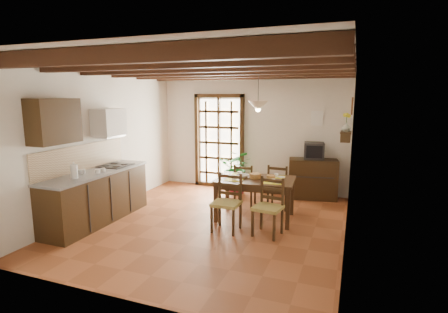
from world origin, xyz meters
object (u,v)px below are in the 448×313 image
at_px(chair_near_left, 227,213).
at_px(kitchen_counter, 97,196).
at_px(chair_far_left, 245,192).
at_px(sideboard, 313,179).
at_px(chair_far_right, 279,195).
at_px(chair_near_right, 268,218).
at_px(dining_table, 255,184).
at_px(pendant_lamp, 258,105).
at_px(potted_plant, 236,169).
at_px(crt_tv, 314,151).

bearing_deg(chair_near_left, kitchen_counter, -169.62).
bearing_deg(chair_near_left, chair_far_left, 95.25).
bearing_deg(sideboard, chair_far_right, -130.17).
height_order(chair_near_right, chair_far_right, chair_near_right).
xyz_separation_m(kitchen_counter, dining_table, (2.61, 1.14, 0.18)).
relative_size(chair_near_right, chair_far_left, 1.07).
bearing_deg(chair_far_right, kitchen_counter, 35.23).
height_order(chair_near_left, pendant_lamp, pendant_lamp).
xyz_separation_m(chair_far_left, sideboard, (1.24, 1.01, 0.16)).
distance_m(chair_far_right, sideboard, 1.11).
bearing_deg(chair_far_right, chair_far_left, 6.96).
distance_m(chair_near_left, chair_near_right, 0.70).
bearing_deg(chair_far_right, sideboard, -117.71).
xyz_separation_m(chair_far_left, chair_far_right, (0.69, 0.06, 0.01)).
distance_m(chair_near_right, sideboard, 2.41).
bearing_deg(chair_near_left, sideboard, 65.62).
bearing_deg(pendant_lamp, chair_far_right, 65.70).
height_order(dining_table, chair_near_right, chair_near_right).
relative_size(sideboard, potted_plant, 0.47).
bearing_deg(chair_near_right, potted_plant, 129.35).
height_order(dining_table, chair_near_left, chair_near_left).
xyz_separation_m(dining_table, chair_near_right, (0.41, -0.68, -0.36)).
bearing_deg(potted_plant, crt_tv, 6.56).
distance_m(dining_table, chair_near_right, 0.87).
distance_m(kitchen_counter, pendant_lamp, 3.31).
relative_size(dining_table, chair_near_left, 1.52).
relative_size(sideboard, crt_tv, 2.21).
bearing_deg(potted_plant, chair_far_left, -60.31).
height_order(chair_far_left, pendant_lamp, pendant_lamp).
bearing_deg(potted_plant, chair_far_right, -33.10).
height_order(sideboard, potted_plant, potted_plant).
relative_size(kitchen_counter, chair_near_right, 2.41).
relative_size(chair_far_left, crt_tv, 1.88).
height_order(chair_near_right, potted_plant, potted_plant).
relative_size(chair_near_left, potted_plant, 0.44).
bearing_deg(potted_plant, kitchen_counter, -123.71).
xyz_separation_m(chair_near_right, pendant_lamp, (-0.41, 0.78, 1.79)).
relative_size(chair_near_right, sideboard, 0.90).
xyz_separation_m(dining_table, crt_tv, (0.84, 1.68, 0.41)).
height_order(dining_table, chair_far_right, chair_far_right).
distance_m(kitchen_counter, chair_far_right, 3.46).
height_order(sideboard, pendant_lamp, pendant_lamp).
xyz_separation_m(kitchen_counter, sideboard, (3.45, 2.83, -0.04)).
relative_size(chair_near_left, chair_far_right, 1.06).
distance_m(chair_near_right, chair_far_right, 1.42).
xyz_separation_m(chair_near_right, potted_plant, (-1.27, 2.16, 0.28)).
bearing_deg(chair_near_left, pendant_lamp, 71.54).
bearing_deg(kitchen_counter, dining_table, 23.54).
xyz_separation_m(dining_table, chair_far_right, (0.29, 0.74, -0.37)).
height_order(kitchen_counter, potted_plant, potted_plant).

